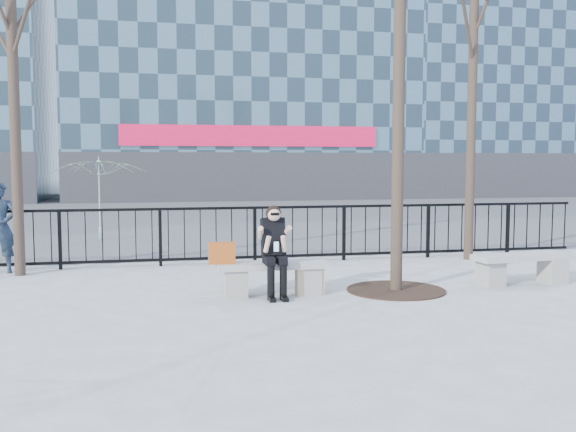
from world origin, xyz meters
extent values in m
plane|color=gray|center=(0.00, 0.00, 0.00)|extent=(120.00, 120.00, 0.00)
cube|color=#474747|center=(0.00, 15.00, 0.00)|extent=(60.00, 23.00, 0.01)
cube|color=black|center=(0.00, 3.00, 1.08)|extent=(14.00, 0.05, 0.05)
cube|color=black|center=(0.00, 3.00, 0.12)|extent=(14.00, 0.05, 0.05)
cube|color=#2D2D30|center=(3.00, 21.96, 1.20)|extent=(18.00, 0.08, 2.40)
cube|color=red|center=(3.00, 21.90, 3.20)|extent=(12.60, 0.12, 1.00)
cube|color=slate|center=(20.00, 27.00, 10.00)|extent=(16.00, 10.00, 20.00)
cube|color=#2D2D30|center=(20.00, 21.96, 1.20)|extent=(16.00, 0.08, 2.40)
cylinder|color=black|center=(1.90, -0.10, 3.75)|extent=(0.18, 0.18, 7.50)
cylinder|color=black|center=(-4.00, 2.50, 3.25)|extent=(0.18, 0.18, 6.50)
cylinder|color=black|center=(4.50, 2.60, 3.50)|extent=(0.18, 0.18, 7.00)
cylinder|color=black|center=(1.90, -0.10, 0.01)|extent=(1.50, 1.50, 0.02)
cube|color=slate|center=(-0.55, 0.00, 0.20)|extent=(0.32, 0.38, 0.40)
cube|color=slate|center=(0.55, 0.00, 0.20)|extent=(0.32, 0.38, 0.40)
cube|color=gray|center=(0.00, 0.00, 0.45)|extent=(1.65, 0.46, 0.09)
cube|color=slate|center=(3.53, -0.01, 0.20)|extent=(0.32, 0.38, 0.40)
cube|color=slate|center=(4.63, -0.01, 0.20)|extent=(0.32, 0.38, 0.40)
cube|color=gray|center=(4.08, -0.01, 0.45)|extent=(1.66, 0.46, 0.09)
cube|color=#A94A14|center=(-0.75, 0.02, 0.65)|extent=(0.38, 0.18, 0.31)
cube|color=beige|center=(0.54, -0.11, 0.20)|extent=(0.43, 0.18, 0.39)
imported|color=black|center=(-4.38, 2.80, 0.81)|extent=(0.64, 0.46, 1.62)
imported|color=yellow|center=(-3.01, 7.21, 1.05)|extent=(2.85, 2.88, 2.10)
camera|label=1|loc=(-1.69, -9.22, 1.98)|focal=40.00mm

